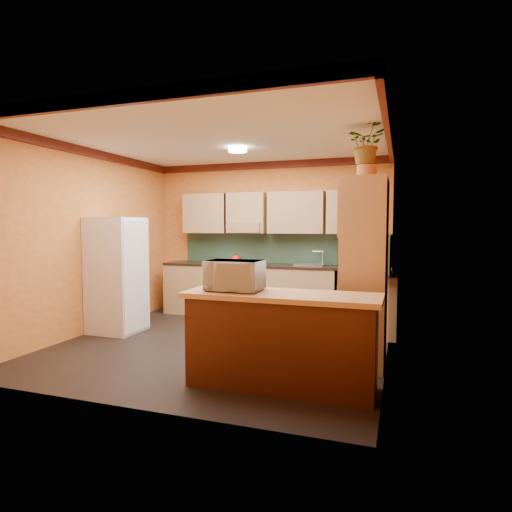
{
  "coord_description": "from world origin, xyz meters",
  "views": [
    {
      "loc": [
        2.24,
        -5.15,
        1.57
      ],
      "look_at": [
        0.33,
        0.45,
        1.16
      ],
      "focal_mm": 30.0,
      "sensor_mm": 36.0,
      "label": 1
    }
  ],
  "objects_px": {
    "pantry": "(365,272)",
    "base_cabinets_back": "(265,292)",
    "microwave": "(234,275)",
    "stove": "(232,289)",
    "breakfast_bar": "(281,343)",
    "fridge": "(117,275)"
  },
  "relations": [
    {
      "from": "stove",
      "to": "pantry",
      "type": "relative_size",
      "value": 0.43
    },
    {
      "from": "pantry",
      "to": "base_cabinets_back",
      "type": "bearing_deg",
      "value": 132.5
    },
    {
      "from": "breakfast_bar",
      "to": "fridge",
      "type": "bearing_deg",
      "value": 155.06
    },
    {
      "from": "base_cabinets_back",
      "to": "pantry",
      "type": "height_order",
      "value": "pantry"
    },
    {
      "from": "stove",
      "to": "fridge",
      "type": "bearing_deg",
      "value": -124.99
    },
    {
      "from": "stove",
      "to": "pantry",
      "type": "bearing_deg",
      "value": -39.07
    },
    {
      "from": "stove",
      "to": "pantry",
      "type": "height_order",
      "value": "pantry"
    },
    {
      "from": "fridge",
      "to": "microwave",
      "type": "distance_m",
      "value": 2.78
    },
    {
      "from": "base_cabinets_back",
      "to": "fridge",
      "type": "bearing_deg",
      "value": -137.11
    },
    {
      "from": "base_cabinets_back",
      "to": "stove",
      "type": "xyz_separation_m",
      "value": [
        -0.62,
        -0.0,
        0.02
      ]
    },
    {
      "from": "pantry",
      "to": "microwave",
      "type": "bearing_deg",
      "value": -139.02
    },
    {
      "from": "breakfast_bar",
      "to": "microwave",
      "type": "height_order",
      "value": "microwave"
    },
    {
      "from": "base_cabinets_back",
      "to": "fridge",
      "type": "xyz_separation_m",
      "value": [
        -1.79,
        -1.66,
        0.41
      ]
    },
    {
      "from": "base_cabinets_back",
      "to": "microwave",
      "type": "xyz_separation_m",
      "value": [
        0.63,
        -3.01,
        0.64
      ]
    },
    {
      "from": "base_cabinets_back",
      "to": "microwave",
      "type": "height_order",
      "value": "microwave"
    },
    {
      "from": "stove",
      "to": "breakfast_bar",
      "type": "xyz_separation_m",
      "value": [
        1.74,
        -3.01,
        -0.02
      ]
    },
    {
      "from": "stove",
      "to": "fridge",
      "type": "xyz_separation_m",
      "value": [
        -1.16,
        -1.66,
        0.39
      ]
    },
    {
      "from": "fridge",
      "to": "pantry",
      "type": "relative_size",
      "value": 0.81
    },
    {
      "from": "stove",
      "to": "breakfast_bar",
      "type": "bearing_deg",
      "value": -59.96
    },
    {
      "from": "microwave",
      "to": "fridge",
      "type": "bearing_deg",
      "value": 150.49
    },
    {
      "from": "pantry",
      "to": "breakfast_bar",
      "type": "xyz_separation_m",
      "value": [
        -0.7,
        -1.03,
        -0.61
      ]
    },
    {
      "from": "microwave",
      "to": "breakfast_bar",
      "type": "bearing_deg",
      "value": -0.32
    }
  ]
}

